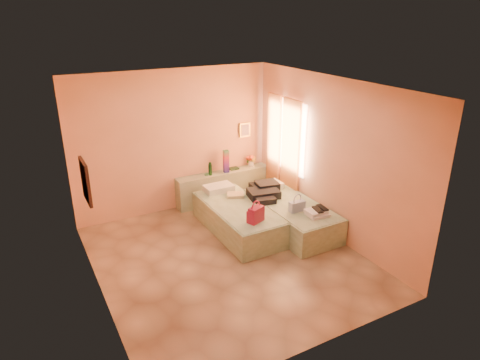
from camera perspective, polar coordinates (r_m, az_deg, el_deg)
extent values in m
plane|color=tan|center=(7.11, -1.61, -10.45)|extent=(4.50, 4.50, 0.00)
cube|color=#FCB086|center=(8.43, -8.73, 5.04)|extent=(4.00, 0.02, 2.80)
cube|color=#FCB086|center=(5.92, -19.28, -3.32)|extent=(0.02, 4.50, 2.80)
cube|color=#FCB086|center=(7.53, 11.96, 2.79)|extent=(0.02, 4.50, 2.80)
cube|color=beige|center=(6.10, -1.89, 12.43)|extent=(4.00, 4.50, 0.02)
cube|color=#FFC89E|center=(8.43, 6.45, 5.86)|extent=(0.02, 1.10, 1.40)
cube|color=orange|center=(8.39, 6.71, 3.28)|extent=(0.05, 0.55, 2.20)
cube|color=orange|center=(8.86, 4.49, 4.36)|extent=(0.05, 0.45, 2.20)
cube|color=#311C15|center=(6.21, -19.91, -0.20)|extent=(0.04, 0.50, 0.60)
cube|color=gold|center=(9.01, 0.64, 6.71)|extent=(0.25, 0.04, 0.30)
cube|color=#A5B393|center=(9.02, -2.21, -0.85)|extent=(2.05, 0.30, 0.65)
cube|color=#ADCBA3|center=(7.81, -0.24, -5.18)|extent=(0.91, 2.00, 0.50)
cube|color=#ADCBA3|center=(7.97, 6.71, -4.76)|extent=(0.91, 2.00, 0.50)
cylinder|color=#163D1D|center=(8.70, -4.00, 1.47)|extent=(0.08, 0.08, 0.26)
cube|color=maroon|center=(8.81, -1.88, 2.50)|extent=(0.12, 0.12, 0.47)
cylinder|color=#4E905E|center=(8.74, -4.42, 0.74)|extent=(0.12, 0.12, 0.03)
cube|color=#234124|center=(9.05, -0.83, 1.55)|extent=(0.20, 0.14, 0.03)
cube|color=silver|center=(9.18, 1.52, 2.71)|extent=(0.25, 0.25, 0.29)
cube|color=maroon|center=(7.11, 2.10, -4.58)|extent=(0.33, 0.26, 0.27)
cube|color=tan|center=(8.10, -0.61, -2.00)|extent=(0.39, 0.36, 0.05)
cube|color=black|center=(8.08, 3.46, -1.58)|extent=(0.71, 0.71, 0.19)
cube|color=#436BA1|center=(7.55, 7.62, -3.49)|extent=(0.29, 0.13, 0.18)
cube|color=white|center=(7.46, 10.29, -4.33)|extent=(0.37, 0.33, 0.10)
cube|color=black|center=(7.47, 10.67, -3.79)|extent=(0.24, 0.29, 0.03)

